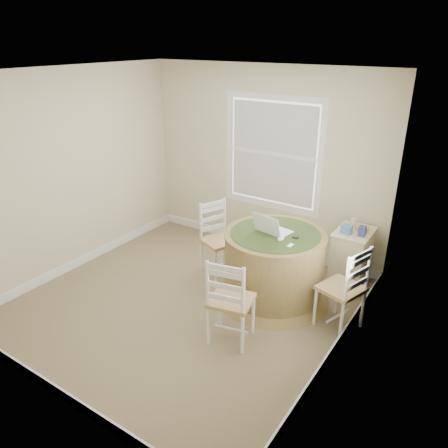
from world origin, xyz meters
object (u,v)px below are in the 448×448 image
Objects in this scene: laptop at (272,229)px; corner_chest at (351,258)px; chair_right at (341,288)px; chair_near at (231,300)px; round_table at (274,263)px; chair_left at (220,241)px.

laptop reaches higher than corner_chest.
chair_right reaches higher than corner_chest.
laptop is (-0.91, 0.13, 0.41)m from chair_right.
chair_near is 1.27× the size of corner_chest.
chair_right reaches higher than round_table.
chair_left reaches higher than round_table.
chair_left is 1.00× the size of chair_near.
corner_chest is at bearing -150.88° from chair_right.
chair_right is at bearing -4.00° from round_table.
laptop is (-0.05, 0.02, 0.42)m from round_table.
chair_near is 1.05m from laptop.
laptop reaches higher than chair_near.
chair_near is (0.86, -1.08, 0.00)m from chair_left.
round_table reaches higher than corner_chest.
chair_right is 0.93m from corner_chest.
chair_left is at bearing -157.70° from corner_chest.
chair_near is at bearing 104.05° from laptop.
round_table is 0.42m from laptop.
corner_chest is (0.67, 0.79, -0.09)m from round_table.
corner_chest is at bearing -122.31° from laptop.
round_table is at bearing -80.31° from chair_right.
chair_left is 1.38m from chair_near.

